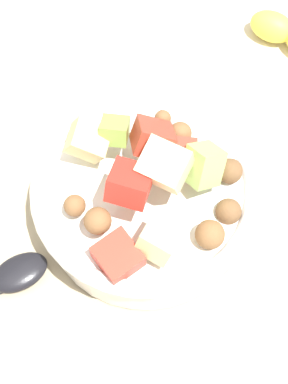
# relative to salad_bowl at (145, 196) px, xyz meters

# --- Properties ---
(ground_plane) EXTENTS (2.40, 2.40, 0.00)m
(ground_plane) POSITION_rel_salad_bowl_xyz_m (-0.01, -0.00, -0.05)
(ground_plane) COLOR silver
(placemat) EXTENTS (0.45, 0.37, 0.01)m
(placemat) POSITION_rel_salad_bowl_xyz_m (-0.01, -0.00, -0.05)
(placemat) COLOR tan
(placemat) RESTS_ON ground_plane
(salad_bowl) EXTENTS (0.22, 0.22, 0.13)m
(salad_bowl) POSITION_rel_salad_bowl_xyz_m (0.00, 0.00, 0.00)
(salad_bowl) COLOR white
(salad_bowl) RESTS_ON placemat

